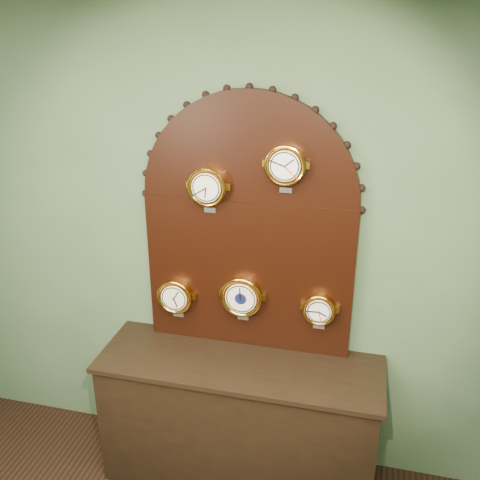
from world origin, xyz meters
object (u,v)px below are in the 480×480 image
(roman_clock, at_px, (208,186))
(arabic_clock, at_px, (286,165))
(barometer, at_px, (242,296))
(shop_counter, at_px, (239,422))
(tide_clock, at_px, (319,309))
(hygrometer, at_px, (176,296))
(display_board, at_px, (249,219))

(roman_clock, height_order, arabic_clock, arabic_clock)
(arabic_clock, height_order, barometer, arabic_clock)
(shop_counter, xyz_separation_m, tide_clock, (0.42, 0.15, 0.75))
(hygrometer, height_order, barometer, barometer)
(display_board, distance_m, roman_clock, 0.29)
(shop_counter, distance_m, arabic_clock, 1.58)
(display_board, xyz_separation_m, tide_clock, (0.42, -0.07, -0.48))
(shop_counter, xyz_separation_m, arabic_clock, (0.21, 0.15, 1.56))
(display_board, bearing_deg, shop_counter, -90.00)
(roman_clock, xyz_separation_m, barometer, (0.19, -0.00, -0.64))
(barometer, bearing_deg, roman_clock, 179.75)
(arabic_clock, relative_size, hygrometer, 1.00)
(arabic_clock, bearing_deg, hygrometer, 180.00)
(roman_clock, bearing_deg, tide_clock, 0.08)
(roman_clock, distance_m, hygrometer, 0.73)
(barometer, distance_m, tide_clock, 0.45)
(shop_counter, distance_m, tide_clock, 0.88)
(tide_clock, bearing_deg, roman_clock, -179.92)
(shop_counter, bearing_deg, display_board, 90.00)
(shop_counter, relative_size, arabic_clock, 6.00)
(hygrometer, distance_m, barometer, 0.41)
(shop_counter, distance_m, barometer, 0.79)
(roman_clock, distance_m, barometer, 0.67)
(roman_clock, height_order, barometer, roman_clock)
(roman_clock, relative_size, arabic_clock, 1.00)
(display_board, height_order, barometer, display_board)
(barometer, relative_size, tide_clock, 1.25)
(arabic_clock, relative_size, tide_clock, 1.12)
(hygrometer, xyz_separation_m, barometer, (0.41, -0.00, 0.05))
(hygrometer, bearing_deg, shop_counter, -19.72)
(roman_clock, bearing_deg, arabic_clock, 0.00)
(hygrometer, relative_size, barometer, 0.90)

